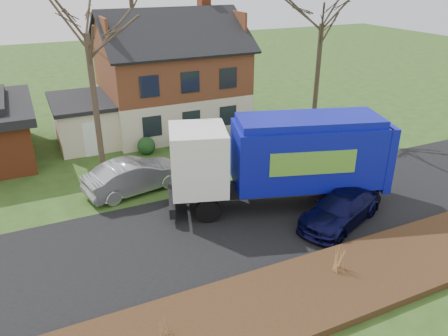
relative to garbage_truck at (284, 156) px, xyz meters
name	(u,v)px	position (x,y,z in m)	size (l,w,h in m)	color
ground	(234,225)	(-2.94, -0.74, -2.51)	(120.00, 120.00, 0.00)	#2A4416
road	(234,225)	(-2.94, -0.74, -2.50)	(80.00, 7.00, 0.02)	black
mulch_verge	(302,295)	(-2.94, -6.04, -2.36)	(80.00, 3.50, 0.30)	#321C10
main_house	(164,71)	(-1.46, 13.17, 1.52)	(12.95, 8.95, 9.26)	beige
garbage_truck	(284,156)	(0.00, 0.00, 0.00)	(10.50, 5.59, 4.35)	black
silver_sedan	(135,176)	(-6.03, 4.33, -1.67)	(1.78, 5.11, 1.68)	#9A9BA1
navy_wagon	(341,208)	(1.45, -2.54, -1.81)	(1.97, 4.84, 1.41)	black
tree_front_west	(83,9)	(-7.17, 6.81, 6.17)	(3.54, 3.54, 10.53)	#433428
tree_front_east	(324,4)	(7.71, 8.23, 5.85)	(3.70, 3.70, 10.28)	#3A3023
grass_clump_west	(167,326)	(-7.73, -6.00, -1.80)	(0.31, 0.26, 0.83)	#9A7144
grass_clump_mid	(341,259)	(-1.06, -5.65, -1.68)	(0.38, 0.31, 1.05)	tan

